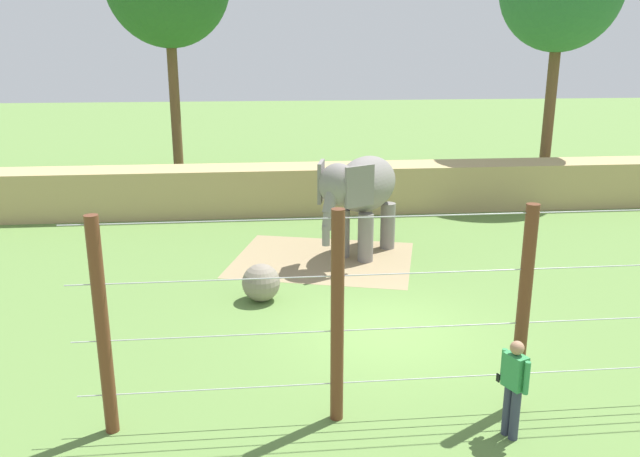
# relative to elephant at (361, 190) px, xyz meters

# --- Properties ---
(ground_plane) EXTENTS (120.00, 120.00, 0.00)m
(ground_plane) POSITION_rel_elephant_xyz_m (-0.28, -5.27, -1.98)
(ground_plane) COLOR #5B7F3D
(dirt_patch) EXTENTS (6.01, 5.32, 0.01)m
(dirt_patch) POSITION_rel_elephant_xyz_m (-1.15, -0.31, -1.97)
(dirt_patch) COLOR #937F5B
(dirt_patch) RESTS_ON ground
(embankment_wall) EXTENTS (36.00, 1.80, 1.72)m
(embankment_wall) POSITION_rel_elephant_xyz_m (-0.28, 5.40, -1.12)
(embankment_wall) COLOR tan
(embankment_wall) RESTS_ON ground
(elephant) EXTENTS (3.12, 3.53, 2.98)m
(elephant) POSITION_rel_elephant_xyz_m (0.00, 0.00, 0.00)
(elephant) COLOR gray
(elephant) RESTS_ON ground
(enrichment_ball) EXTENTS (0.93, 0.93, 0.93)m
(enrichment_ball) POSITION_rel_elephant_xyz_m (-2.98, -3.26, -1.51)
(enrichment_ball) COLOR gray
(enrichment_ball) RESTS_ON ground
(cable_fence) EXTENTS (11.39, 0.22, 3.64)m
(cable_fence) POSITION_rel_elephant_xyz_m (-0.26, -8.54, -0.15)
(cable_fence) COLOR brown
(cable_fence) RESTS_ON ground
(zookeeper) EXTENTS (0.37, 0.56, 1.67)m
(zookeeper) POSITION_rel_elephant_xyz_m (0.90, -9.34, -1.05)
(zookeeper) COLOR #33384C
(zookeeper) RESTS_ON ground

